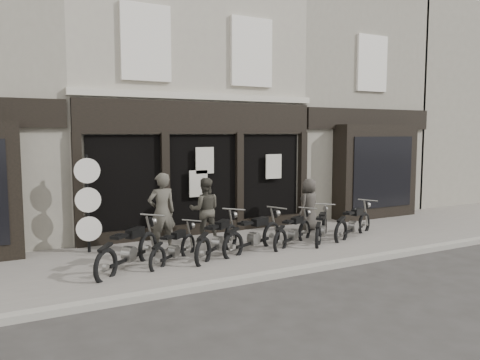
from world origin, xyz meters
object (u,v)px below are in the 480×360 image
motorcycle_0 (129,253)px  motorcycle_6 (353,226)px  man_left (162,212)px  man_centre (205,210)px  man_right (309,205)px  motorcycle_3 (254,238)px  advert_sign_post (88,208)px  motorcycle_4 (293,234)px  motorcycle_2 (218,242)px  motorcycle_5 (321,230)px  motorcycle_1 (174,250)px

motorcycle_0 → motorcycle_6: size_ratio=0.92×
man_left → man_centre: size_ratio=1.13×
man_centre → man_right: man_centre is taller
motorcycle_0 → motorcycle_3: size_ratio=0.89×
man_centre → advert_sign_post: size_ratio=0.69×
man_centre → man_left: bearing=38.0°
motorcycle_4 → man_centre: size_ratio=1.08×
motorcycle_2 → advert_sign_post: 3.26m
motorcycle_6 → man_left: (-5.30, 0.94, 0.67)m
motorcycle_6 → advert_sign_post: bearing=142.7°
motorcycle_0 → motorcycle_2: size_ratio=1.00×
motorcycle_0 → motorcycle_6: bearing=-41.6°
motorcycle_2 → motorcycle_4: (2.21, 0.06, -0.05)m
motorcycle_4 → motorcycle_2: bearing=152.4°
motorcycle_3 → motorcycle_5: bearing=-20.3°
motorcycle_6 → advert_sign_post: 7.16m
motorcycle_5 → man_left: (-4.21, 0.90, 0.69)m
motorcycle_3 → motorcycle_4: bearing=-19.6°
motorcycle_2 → man_centre: man_centre is taller
man_right → motorcycle_3: bearing=4.2°
motorcycle_3 → motorcycle_5: (2.17, 0.09, -0.04)m
motorcycle_3 → man_left: 2.36m
motorcycle_2 → man_right: man_right is taller
motorcycle_3 → motorcycle_4: motorcycle_3 is taller
motorcycle_5 → advert_sign_post: 6.10m
motorcycle_1 → motorcycle_6: size_ratio=0.79×
man_right → advert_sign_post: 6.30m
motorcycle_5 → man_right: 1.37m
motorcycle_1 → motorcycle_5: (4.26, 0.09, 0.03)m
man_left → motorcycle_3: bearing=151.4°
advert_sign_post → man_centre: bearing=6.9°
man_left → man_centre: bearing=-164.5°
motorcycle_4 → advert_sign_post: 5.22m
motorcycle_1 → man_right: size_ratio=1.05×
motorcycle_1 → man_left: size_ratio=0.84×
motorcycle_0 → motorcycle_2: bearing=-40.9°
advert_sign_post → motorcycle_2: bearing=-20.3°
motorcycle_4 → man_left: bearing=135.0°
motorcycle_6 → motorcycle_2: bearing=156.6°
motorcycle_6 → motorcycle_1: bearing=156.6°
motorcycle_4 → motorcycle_0: bearing=152.5°
motorcycle_5 → motorcycle_1: bearing=135.6°
motorcycle_5 → motorcycle_6: 1.10m
motorcycle_1 → advert_sign_post: (-1.57, 1.70, 0.85)m
man_left → man_right: man_left is taller
motorcycle_3 → motorcycle_5: 2.17m
motorcycle_1 → motorcycle_2: size_ratio=0.86×
motorcycle_2 → advert_sign_post: bearing=107.5°
man_left → man_right: bearing=-179.1°
motorcycle_2 → man_centre: size_ratio=1.11×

